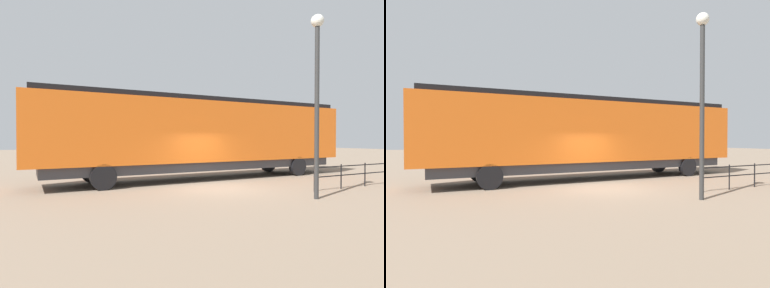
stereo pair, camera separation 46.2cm
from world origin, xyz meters
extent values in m
plane|color=#84705B|center=(0.00, 0.00, 0.00)|extent=(120.00, 120.00, 0.00)
cube|color=orange|center=(-3.08, 1.08, 2.52)|extent=(2.82, 17.53, 3.05)
cube|color=black|center=(-3.08, 8.64, 2.07)|extent=(2.71, 2.43, 2.13)
cube|color=black|center=(-3.08, 1.08, 4.17)|extent=(2.54, 16.83, 0.24)
cube|color=#38383D|center=(-3.08, 1.08, 0.78)|extent=(2.54, 16.13, 0.45)
cylinder|color=black|center=(-4.34, 6.69, 0.55)|extent=(0.30, 1.10, 1.10)
cylinder|color=black|center=(-1.82, 6.69, 0.55)|extent=(0.30, 1.10, 1.10)
cylinder|color=black|center=(-4.34, -4.53, 0.55)|extent=(0.30, 1.10, 1.10)
cylinder|color=black|center=(-1.82, -4.53, 0.55)|extent=(0.30, 1.10, 1.10)
cylinder|color=#2D2D2D|center=(3.68, 1.80, 3.10)|extent=(0.16, 0.16, 6.21)
sphere|color=silver|center=(3.68, 1.80, 6.34)|extent=(0.45, 0.45, 0.45)
cylinder|color=black|center=(2.60, 2.96, 0.53)|extent=(0.05, 0.05, 1.06)
cylinder|color=black|center=(2.60, 4.60, 0.53)|extent=(0.05, 0.05, 1.06)
cylinder|color=black|center=(2.60, 6.24, 0.53)|extent=(0.05, 0.05, 1.06)
camera|label=1|loc=(11.44, -7.33, 2.14)|focal=29.24mm
camera|label=2|loc=(11.65, -6.92, 2.14)|focal=29.24mm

